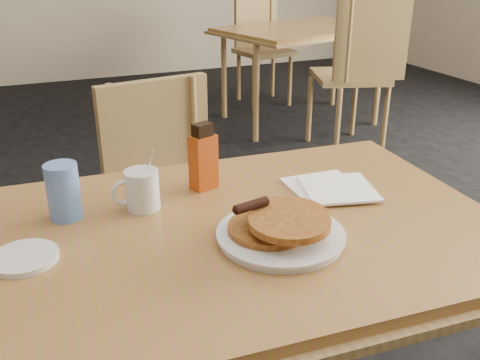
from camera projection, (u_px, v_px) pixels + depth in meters
name	position (u px, v px, depth m)	size (l,w,h in m)	color
main_table	(235.00, 242.00, 1.20)	(1.26, 0.89, 0.75)	#915A33
neighbor_table	(302.00, 32.00, 4.11)	(1.42, 1.14, 0.75)	#915A33
chair_main_far	(165.00, 187.00, 1.88)	(0.47, 0.47, 0.90)	#9A7C48
chair_neighbor_far	(260.00, 38.00, 4.76)	(0.49, 0.50, 0.95)	#9A7C48
chair_neighbor_near	(360.00, 62.00, 3.51)	(0.59, 0.60, 1.03)	#9A7C48
pancake_plate	(281.00, 229.00, 1.11)	(0.27, 0.27, 0.08)	silver
coffee_mug	(141.00, 189.00, 1.24)	(0.11, 0.08, 0.15)	silver
syrup_bottle	(203.00, 159.00, 1.33)	(0.07, 0.06, 0.17)	maroon
napkin_stack	(331.00, 188.00, 1.35)	(0.22, 0.23, 0.01)	white
blue_tumbler	(63.00, 191.00, 1.19)	(0.07, 0.07, 0.13)	#5B84D5
side_saucer	(24.00, 258.00, 1.04)	(0.13, 0.13, 0.01)	silver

